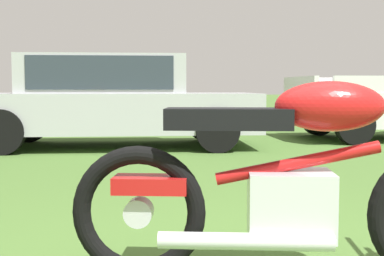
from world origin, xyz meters
The scene contains 2 objects.
motorcycle_red centered at (0.08, 0.25, 0.49)m, with size 2.00×0.96×1.02m.
car_silver centered at (-0.03, 6.32, 0.80)m, with size 4.70×2.65×1.43m.
Camera 1 is at (-1.06, -2.02, 0.94)m, focal length 49.37 mm.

